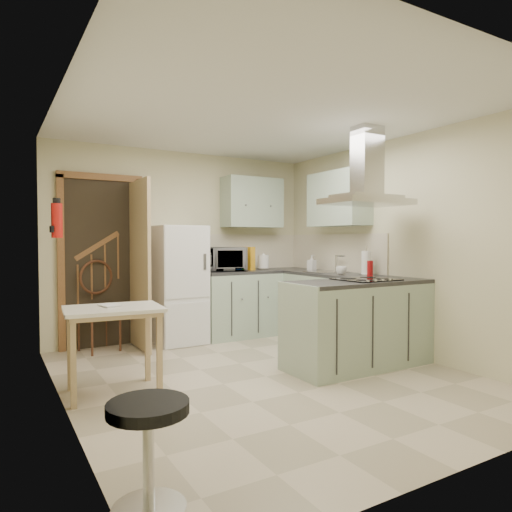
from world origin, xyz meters
TOP-DOWN VIEW (x-y plane):
  - floor at (0.00, 0.00)m, footprint 4.20×4.20m
  - ceiling at (0.00, 0.00)m, footprint 4.20×4.20m
  - back_wall at (0.00, 2.10)m, footprint 3.60×0.00m
  - left_wall at (-1.80, 0.00)m, footprint 0.00×4.20m
  - right_wall at (1.80, 0.00)m, footprint 0.00×4.20m
  - doorway at (-1.10, 2.07)m, footprint 1.10×0.12m
  - fridge at (-0.20, 1.80)m, footprint 0.60×0.60m
  - counter_back at (0.66, 1.80)m, footprint 1.08×0.60m
  - counter_right at (1.50, 1.12)m, footprint 0.60×1.95m
  - splashback at (0.96, 2.09)m, footprint 1.68×0.02m
  - wall_cabinet_back at (0.95, 1.93)m, footprint 0.85×0.35m
  - wall_cabinet_right at (1.62, 0.85)m, footprint 0.35×0.90m
  - peninsula at (1.02, -0.18)m, footprint 1.55×0.65m
  - hob at (1.12, -0.18)m, footprint 0.58×0.50m
  - extractor_hood at (1.12, -0.18)m, footprint 0.90×0.55m
  - sink at (1.50, 0.95)m, footprint 0.45×0.40m
  - fire_extinguisher at (-1.74, 0.90)m, footprint 0.10×0.10m
  - drop_leaf_table at (-1.38, 0.25)m, footprint 0.85×0.67m
  - bentwood_chair at (-1.18, 1.87)m, footprint 0.53×0.53m
  - stool at (-1.64, -1.57)m, footprint 0.43×0.43m
  - microwave at (0.46, 1.85)m, footprint 0.67×0.55m
  - kettle at (1.07, 1.80)m, footprint 0.17×0.17m
  - cereal_box at (0.85, 1.86)m, footprint 0.13×0.23m
  - soap_bottle at (1.55, 1.31)m, footprint 0.11×0.12m
  - paper_towel at (1.63, 0.34)m, footprint 0.15×0.15m
  - cup at (1.37, 0.49)m, footprint 0.13×0.13m
  - red_bottle at (1.41, 0.06)m, footprint 0.08×0.08m
  - book at (-1.47, 0.30)m, footprint 0.18×0.22m

SIDE VIEW (x-z plane):
  - floor at x=0.00m, z-range 0.00..0.00m
  - stool at x=-1.64m, z-range 0.00..0.54m
  - drop_leaf_table at x=-1.38m, z-range 0.00..0.75m
  - counter_back at x=0.66m, z-range 0.00..0.90m
  - counter_right at x=1.50m, z-range 0.00..0.90m
  - peninsula at x=1.02m, z-range 0.00..0.90m
  - bentwood_chair at x=-1.18m, z-range 0.00..0.98m
  - fridge at x=-0.20m, z-range 0.00..1.50m
  - book at x=-1.47m, z-range 0.75..0.83m
  - sink at x=1.50m, z-range 0.90..0.91m
  - hob at x=1.12m, z-range 0.90..0.91m
  - cup at x=1.37m, z-range 0.90..1.00m
  - red_bottle at x=1.41m, z-range 0.90..1.09m
  - soap_bottle at x=1.55m, z-range 0.90..1.11m
  - kettle at x=1.07m, z-range 0.90..1.12m
  - paper_towel at x=1.63m, z-range 0.90..1.20m
  - doorway at x=-1.10m, z-range 0.00..2.10m
  - microwave at x=0.46m, z-range 0.90..1.22m
  - cereal_box at x=0.85m, z-range 0.90..1.22m
  - splashback at x=0.96m, z-range 0.90..1.40m
  - back_wall at x=0.00m, z-range -0.55..3.05m
  - left_wall at x=-1.80m, z-range -0.85..3.35m
  - right_wall at x=1.80m, z-range -0.85..3.35m
  - fire_extinguisher at x=-1.74m, z-range 1.34..1.66m
  - extractor_hood at x=1.12m, z-range 1.67..1.77m
  - wall_cabinet_back at x=0.95m, z-range 1.50..2.20m
  - wall_cabinet_right at x=1.62m, z-range 1.50..2.20m
  - ceiling at x=0.00m, z-range 2.50..2.50m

